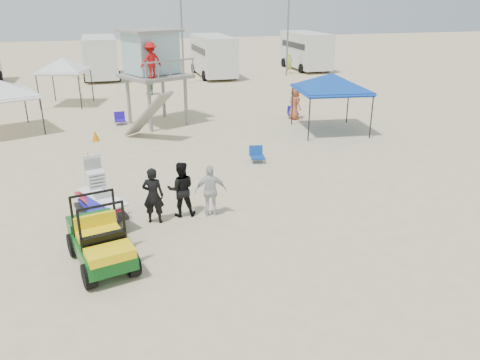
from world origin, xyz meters
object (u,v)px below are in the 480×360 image
object	(u,v)px
lifeguard_tower	(152,56)
canopy_blue	(332,76)
man_left	(153,196)
utility_cart	(99,236)
surf_trailer	(99,201)

from	to	relation	value
lifeguard_tower	canopy_blue	world-z (taller)	lifeguard_tower
man_left	lifeguard_tower	xyz separation A→B (m)	(1.42, 11.63, 2.58)
canopy_blue	utility_cart	bearing A→B (deg)	-138.19
lifeguard_tower	surf_trailer	bearing A→B (deg)	-104.54
lifeguard_tower	canopy_blue	bearing A→B (deg)	-25.87
man_left	canopy_blue	distance (m)	12.34
utility_cart	man_left	world-z (taller)	utility_cart
surf_trailer	man_left	distance (m)	1.55
utility_cart	man_left	size ratio (longest dim) A/B	1.48
surf_trailer	man_left	xyz separation A→B (m)	(1.52, -0.30, 0.10)
lifeguard_tower	canopy_blue	distance (m)	8.92
surf_trailer	man_left	size ratio (longest dim) A/B	1.34
utility_cart	lifeguard_tower	size ratio (longest dim) A/B	0.54
canopy_blue	man_left	bearing A→B (deg)	-140.54
utility_cart	surf_trailer	xyz separation A→B (m)	(0.00, 2.33, -0.07)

